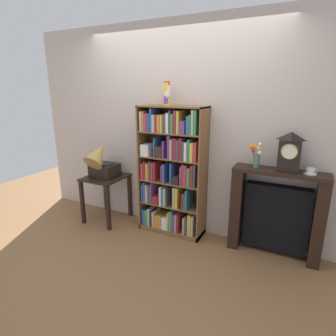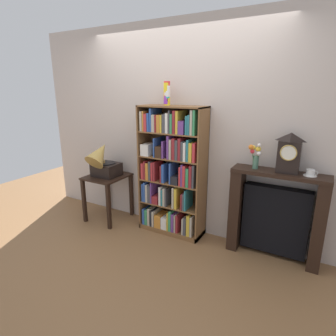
{
  "view_description": "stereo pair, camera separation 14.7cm",
  "coord_description": "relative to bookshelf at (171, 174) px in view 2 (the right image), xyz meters",
  "views": [
    {
      "loc": [
        1.46,
        -2.85,
        1.81
      ],
      "look_at": [
        -0.06,
        0.15,
        0.85
      ],
      "focal_mm": 29.86,
      "sensor_mm": 36.0,
      "label": 1
    },
    {
      "loc": [
        1.59,
        -2.78,
        1.81
      ],
      "look_at": [
        -0.06,
        0.15,
        0.85
      ],
      "focal_mm": 29.86,
      "sensor_mm": 36.0,
      "label": 2
    }
  ],
  "objects": [
    {
      "name": "flower_vase",
      "position": [
        0.99,
        0.03,
        0.36
      ],
      "size": [
        0.13,
        0.13,
        0.28
      ],
      "color": "#4C7A60",
      "rests_on": "fireplace_mantel"
    },
    {
      "name": "bookshelf",
      "position": [
        0.0,
        0.0,
        0.0
      ],
      "size": [
        0.83,
        0.32,
        1.62
      ],
      "color": "brown",
      "rests_on": "ground"
    },
    {
      "name": "gramophone",
      "position": [
        -0.96,
        -0.17,
        0.09
      ],
      "size": [
        0.34,
        0.47,
        0.54
      ],
      "color": "black",
      "rests_on": "side_table_left"
    },
    {
      "name": "wall_back",
      "position": [
        0.14,
        0.21,
        0.52
      ],
      "size": [
        4.66,
        0.08,
        2.6
      ],
      "primitive_type": "cube",
      "color": "beige",
      "rests_on": "ground"
    },
    {
      "name": "side_table_left",
      "position": [
        -0.96,
        -0.11,
        -0.29
      ],
      "size": [
        0.51,
        0.56,
        0.64
      ],
      "color": "black",
      "rests_on": "ground"
    },
    {
      "name": "teacup_with_saucer",
      "position": [
        1.53,
        0.04,
        0.23
      ],
      "size": [
        0.13,
        0.12,
        0.06
      ],
      "color": "white",
      "rests_on": "fireplace_mantel"
    },
    {
      "name": "mantel_clock",
      "position": [
        1.32,
        0.03,
        0.41
      ],
      "size": [
        0.21,
        0.14,
        0.41
      ],
      "color": "black",
      "rests_on": "fireplace_mantel"
    },
    {
      "name": "fireplace_mantel",
      "position": [
        1.25,
        0.06,
        -0.29
      ],
      "size": [
        0.96,
        0.26,
        0.99
      ],
      "color": "black",
      "rests_on": "ground"
    },
    {
      "name": "cup_stack",
      "position": [
        -0.07,
        0.02,
        0.97
      ],
      "size": [
        0.08,
        0.08,
        0.27
      ],
      "color": "yellow",
      "rests_on": "bookshelf"
    },
    {
      "name": "ground_plane",
      "position": [
        0.0,
        -0.14,
        -0.79
      ],
      "size": [
        7.66,
        6.4,
        0.02
      ],
      "primitive_type": "cube",
      "color": "brown"
    }
  ]
}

